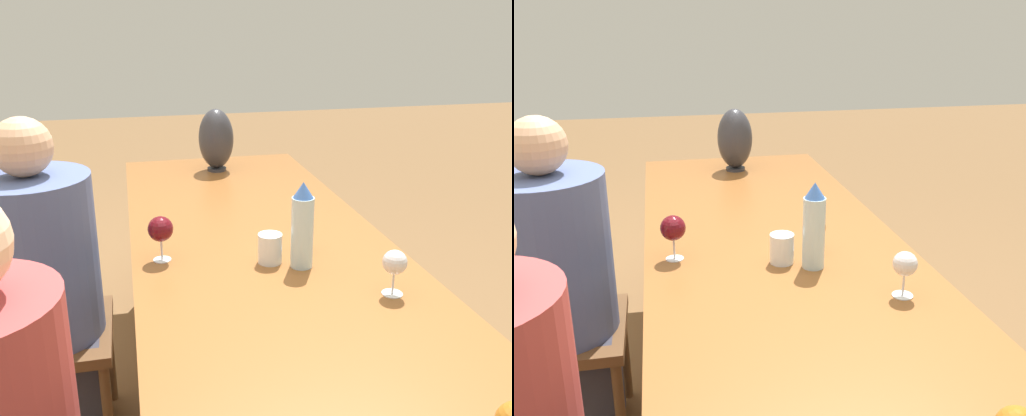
% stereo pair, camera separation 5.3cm
% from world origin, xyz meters
% --- Properties ---
extents(dining_table, '(2.76, 0.91, 0.74)m').
position_xyz_m(dining_table, '(0.00, 0.00, 0.67)').
color(dining_table, brown).
rests_on(dining_table, ground_plane).
extents(water_bottle, '(0.07, 0.07, 0.28)m').
position_xyz_m(water_bottle, '(-0.09, -0.08, 0.88)').
color(water_bottle, '#ADCCD6').
rests_on(water_bottle, dining_table).
extents(water_tumbler, '(0.08, 0.08, 0.10)m').
position_xyz_m(water_tumbler, '(-0.04, 0.01, 0.79)').
color(water_tumbler, silver).
rests_on(water_tumbler, dining_table).
extents(vase, '(0.18, 0.18, 0.32)m').
position_xyz_m(vase, '(1.12, 0.00, 0.90)').
color(vase, '#2D2D33').
rests_on(vase, dining_table).
extents(wine_glass_1, '(0.07, 0.07, 0.14)m').
position_xyz_m(wine_glass_1, '(-0.33, -0.28, 0.84)').
color(wine_glass_1, silver).
rests_on(wine_glass_1, dining_table).
extents(wine_glass_2, '(0.07, 0.07, 0.13)m').
position_xyz_m(wine_glass_2, '(0.02, -0.12, 0.83)').
color(wine_glass_2, silver).
rests_on(wine_glass_2, dining_table).
extents(wine_glass_4, '(0.08, 0.08, 0.15)m').
position_xyz_m(wine_glass_4, '(0.06, 0.35, 0.85)').
color(wine_glass_4, silver).
rests_on(wine_glass_4, dining_table).
extents(chair_far, '(0.44, 0.44, 0.96)m').
position_xyz_m(chair_far, '(0.17, 0.84, 0.51)').
color(chair_far, brown).
rests_on(chair_far, ground_plane).
extents(person_far, '(0.40, 0.40, 1.21)m').
position_xyz_m(person_far, '(0.17, 0.74, 0.64)').
color(person_far, '#2D2D38').
rests_on(person_far, ground_plane).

